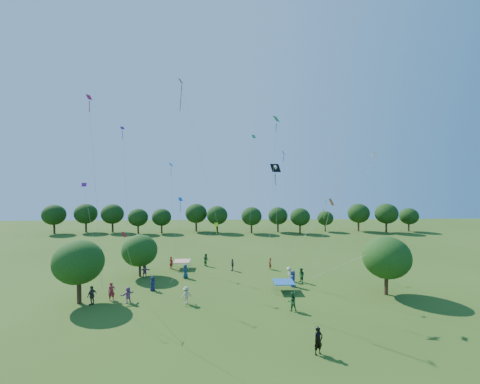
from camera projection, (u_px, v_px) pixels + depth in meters
name	position (u px, v px, depth m)	size (l,w,h in m)	color
ground	(249.00, 375.00, 20.05)	(160.00, 160.00, 0.00)	#375619
near_tree_west	(79.00, 262.00, 31.74)	(4.86, 4.86, 6.32)	#422B19
near_tree_north	(140.00, 250.00, 40.70)	(4.45, 4.45, 5.32)	#422B19
near_tree_east	(387.00, 258.00, 34.15)	(4.96, 4.96, 6.23)	#422B19
treeline	(226.00, 215.00, 75.19)	(88.01, 8.77, 6.77)	#422B19
tent_red_stripe	(182.00, 261.00, 44.36)	(2.20, 2.20, 1.10)	red
tent_blue	(284.00, 282.00, 35.23)	(2.20, 2.20, 1.10)	#1953A4
man_in_black	(318.00, 341.00, 22.44)	(0.73, 0.47, 1.96)	black
crowd_person_0	(293.00, 279.00, 36.80)	(0.92, 0.50, 1.86)	navy
crowd_person_1	(171.00, 263.00, 44.29)	(0.64, 0.41, 1.70)	maroon
crowd_person_2	(206.00, 260.00, 45.81)	(0.86, 0.47, 1.75)	#225026
crowd_person_3	(186.00, 295.00, 31.72)	(1.12, 0.50, 1.71)	#B4A690
crowd_person_4	(92.00, 295.00, 31.45)	(1.09, 0.50, 1.86)	#433E35
crowd_person_5	(128.00, 295.00, 31.97)	(1.50, 0.53, 1.60)	#A05D97
crowd_person_6	(185.00, 271.00, 40.05)	(0.85, 0.46, 1.73)	navy
crowd_person_7	(112.00, 292.00, 32.57)	(0.68, 0.44, 1.83)	maroon
crowd_person_8	(301.00, 275.00, 38.26)	(0.86, 0.46, 1.74)	#285D2D
crowd_person_9	(289.00, 274.00, 38.83)	(1.14, 0.51, 1.74)	#BEBC98
crowd_person_10	(232.00, 265.00, 43.33)	(0.94, 0.43, 1.60)	#493D3A
crowd_person_11	(145.00, 271.00, 40.53)	(1.45, 0.52, 1.55)	#824C7E
crowd_person_12	(153.00, 284.00, 35.49)	(0.77, 0.42, 1.56)	#1A1E4E
crowd_person_13	(270.00, 264.00, 44.01)	(0.59, 0.38, 1.59)	maroon
crowd_person_14	(292.00, 301.00, 30.01)	(0.87, 0.47, 1.76)	#2B642B
pirate_kite	(276.00, 171.00, 33.36)	(1.15, 2.38, 12.65)	black
red_high_kite	(190.00, 121.00, 36.12)	(6.18, 3.62, 22.54)	red
small_kite_0	(92.00, 144.00, 30.76)	(0.71, 1.71, 19.04)	#E70D42
small_kite_1	(329.00, 212.00, 31.73)	(1.13, 4.94, 9.14)	#FF5A0D
small_kite_2	(209.00, 235.00, 35.13)	(5.18, 1.44, 6.25)	#D3F415
small_kite_3	(252.00, 170.00, 40.58)	(0.91, 1.88, 16.63)	green
small_kite_4	(285.00, 175.00, 43.05)	(1.53, 2.79, 14.82)	blue
small_kite_5	(124.00, 166.00, 38.69)	(1.04, 0.50, 17.41)	#671891
small_kite_6	(363.00, 179.00, 32.00)	(5.53, 4.30, 13.72)	white
small_kite_7	(172.00, 182.00, 44.87)	(1.27, 2.09, 13.36)	#0DA2C8
small_kite_8	(126.00, 244.00, 29.37)	(0.35, 4.36, 6.28)	red
small_kite_9	(374.00, 252.00, 33.47)	(7.43, 3.27, 4.62)	orange
small_kite_10	(319.00, 218.00, 44.67)	(5.31, 1.10, 6.91)	#CDE414
small_kite_11	(274.00, 152.00, 29.73)	(1.22, 0.76, 16.88)	#188426
small_kite_12	(180.00, 208.00, 44.07)	(0.63, 0.86, 8.57)	blue
small_kite_13	(88.00, 209.00, 31.82)	(1.78, 0.46, 10.68)	#801687
small_kite_14	(319.00, 213.00, 43.12)	(4.63, 2.60, 8.27)	white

